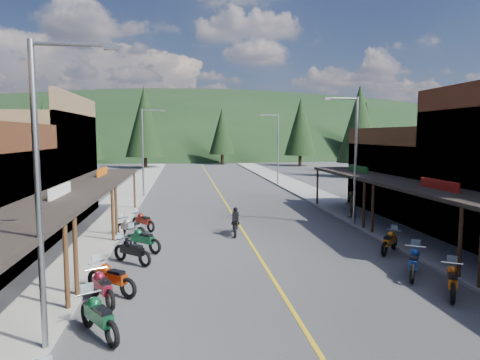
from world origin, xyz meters
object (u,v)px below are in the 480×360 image
object	(u,v)px
shop_west_3	(19,169)
shop_east_3	(425,179)
pine_10	(86,128)
bike_west_6	(102,285)
streetlight_1	(144,149)
bike_west_7	(111,277)
pine_9	(366,131)
pine_6	(430,131)
rider_on_bike	(235,223)
pine_4	(301,127)
streetlight_3	(277,146)
bike_west_8	(132,250)
streetlight_2	(353,155)
bike_east_7	(414,261)
bike_west_9	(142,238)
pine_3	(222,131)
pine_5	(357,124)
bike_west_5	(99,315)
bike_west_10	(130,226)
pine_2	(145,122)
bike_west_11	(143,220)
pine_11	(359,124)
pine_8	(36,133)
pine_1	(77,127)
pedestrian_east_b	(351,204)
bike_east_6	(452,279)
pine_7	(44,128)
bike_east_8	(390,240)
streetlight_0	(44,184)

from	to	relation	value
shop_west_3	shop_east_3	xyz separation A→B (m)	(27.54, 0.00, -0.99)
pine_10	bike_west_6	distance (m)	54.42
shop_east_3	streetlight_1	bearing A→B (deg)	152.67
bike_west_7	pine_9	bearing A→B (deg)	5.44
pine_6	rider_on_bike	world-z (taller)	pine_6
shop_west_3	pine_4	world-z (taller)	pine_4
streetlight_3	bike_west_8	bearing A→B (deg)	-114.18
streetlight_2	bike_east_7	bearing A→B (deg)	-97.73
pine_4	bike_west_9	xyz separation A→B (m)	(-23.50, -56.36, -6.57)
shop_east_3	pine_3	distance (m)	55.70
pine_5	bike_west_6	xyz separation A→B (m)	(-40.24, -74.77, -7.36)
pine_9	bike_west_5	size ratio (longest dim) A/B	4.65
bike_west_6	bike_west_10	world-z (taller)	bike_west_10
pine_2	pine_6	world-z (taller)	pine_2
shop_east_3	bike_west_11	world-z (taller)	shop_east_3
pine_11	pine_8	bearing A→B (deg)	177.27
pine_2	bike_west_10	xyz separation A→B (m)	(3.58, -51.39, -7.35)
pine_2	pine_10	size ratio (longest dim) A/B	1.21
streetlight_3	pine_5	bearing A→B (deg)	57.22
shop_west_3	pine_5	xyz separation A→B (m)	(47.78, 60.70, 4.47)
streetlight_2	streetlight_3	bearing A→B (deg)	90.00
pine_1	pine_5	size ratio (longest dim) A/B	0.89
bike_west_7	rider_on_bike	bearing A→B (deg)	5.55
streetlight_2	bike_west_9	size ratio (longest dim) A/B	3.44
bike_east_7	bike_west_8	bearing A→B (deg)	-163.00
pine_1	bike_west_9	world-z (taller)	pine_1
bike_west_10	pedestrian_east_b	distance (m)	14.56
shop_east_3	bike_east_6	xyz separation A→B (m)	(-7.86, -15.03, -1.91)
bike_east_7	pedestrian_east_b	distance (m)	11.89
pine_7	bike_east_8	size ratio (longest dim) A/B	5.82
pine_3	bike_east_8	xyz separation A→B (m)	(2.38, -64.12, -5.87)
pine_6	pine_11	xyz separation A→B (m)	(-26.00, -26.00, 0.70)
pine_5	bike_east_7	bearing A→B (deg)	-111.06
pine_11	bike_west_6	bearing A→B (deg)	-122.77
bike_west_5	bike_west_8	size ratio (longest dim) A/B	1.03
streetlight_0	pine_6	distance (m)	87.80
shop_east_3	bike_west_11	distance (m)	19.96
bike_east_7	bike_east_8	size ratio (longest dim) A/B	1.09
pine_7	bike_west_7	xyz separation A→B (m)	(25.93, -77.98, -6.58)
rider_on_bike	bike_east_8	bearing A→B (deg)	-27.86
bike_west_11	rider_on_bike	bearing A→B (deg)	-58.28
bike_west_8	pine_7	bearing A→B (deg)	61.86
bike_east_8	pine_2	bearing A→B (deg)	149.81
pine_2	bike_east_7	world-z (taller)	pine_2
bike_west_9	streetlight_3	bearing A→B (deg)	15.33
pine_4	bike_west_9	distance (m)	61.41
pine_10	bike_west_8	distance (m)	50.24
bike_west_10	shop_east_3	bearing A→B (deg)	-34.33
streetlight_0	pine_9	bearing A→B (deg)	58.75
pine_2	bike_west_11	size ratio (longest dim) A/B	6.53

